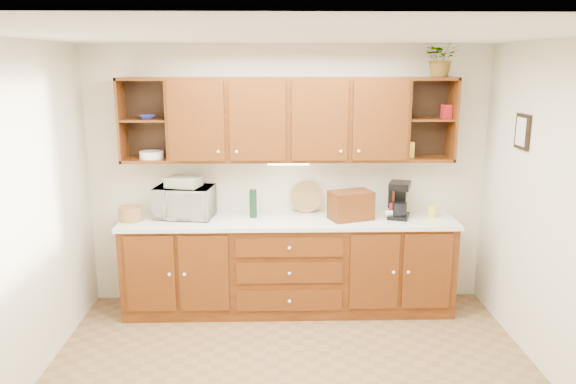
{
  "coord_description": "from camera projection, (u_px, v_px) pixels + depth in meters",
  "views": [
    {
      "loc": [
        -0.14,
        -3.81,
        2.42
      ],
      "look_at": [
        -0.01,
        1.15,
        1.28
      ],
      "focal_mm": 35.0,
      "sensor_mm": 36.0,
      "label": 1
    }
  ],
  "objects": [
    {
      "name": "bread_box",
      "position": [
        351.0,
        205.0,
        5.41
      ],
      "size": [
        0.46,
        0.37,
        0.28
      ],
      "primitive_type": "cube",
      "rotation": [
        0.0,
        0.0,
        0.34
      ],
      "color": "#3C1806",
      "rests_on": "countertop"
    },
    {
      "name": "framed_picture",
      "position": [
        523.0,
        132.0,
        4.77
      ],
      "size": [
        0.03,
        0.24,
        0.3
      ],
      "primitive_type": "cube",
      "color": "black",
      "rests_on": "right_wall"
    },
    {
      "name": "back_wall",
      "position": [
        288.0,
        176.0,
        5.67
      ],
      "size": [
        4.0,
        0.0,
        4.0
      ],
      "primitive_type": "plane",
      "rotation": [
        1.57,
        0.0,
        0.0
      ],
      "color": "beige",
      "rests_on": "floor"
    },
    {
      "name": "wicker_basket",
      "position": [
        131.0,
        214.0,
        5.38
      ],
      "size": [
        0.23,
        0.23,
        0.14
      ],
      "primitive_type": "cylinder",
      "rotation": [
        0.0,
        0.0,
        -0.02
      ],
      "color": "#9E7A42",
      "rests_on": "countertop"
    },
    {
      "name": "bowl_stack",
      "position": [
        147.0,
        117.0,
        5.32
      ],
      "size": [
        0.18,
        0.18,
        0.04
      ],
      "primitive_type": "imported",
      "rotation": [
        0.0,
        0.0,
        0.15
      ],
      "color": "navy",
      "rests_on": "upper_cabinets"
    },
    {
      "name": "plate_stack",
      "position": [
        152.0,
        155.0,
        5.41
      ],
      "size": [
        0.3,
        0.3,
        0.07
      ],
      "primitive_type": "cylinder",
      "rotation": [
        0.0,
        0.0,
        -0.41
      ],
      "color": "white",
      "rests_on": "upper_cabinets"
    },
    {
      "name": "upper_cabinets",
      "position": [
        289.0,
        119.0,
        5.38
      ],
      "size": [
        3.2,
        0.33,
        0.8
      ],
      "color": "#3C1806",
      "rests_on": "back_wall"
    },
    {
      "name": "canister_red",
      "position": [
        395.0,
        211.0,
        5.5
      ],
      "size": [
        0.12,
        0.12,
        0.14
      ],
      "primitive_type": "cylinder",
      "rotation": [
        0.0,
        0.0,
        -0.0
      ],
      "color": "#A7181B",
      "rests_on": "countertop"
    },
    {
      "name": "left_wall",
      "position": [
        8.0,
        227.0,
        3.92
      ],
      "size": [
        0.0,
        3.5,
        3.5
      ],
      "primitive_type": "plane",
      "rotation": [
        1.57,
        0.0,
        1.57
      ],
      "color": "beige",
      "rests_on": "floor"
    },
    {
      "name": "canister_white",
      "position": [
        335.0,
        206.0,
        5.55
      ],
      "size": [
        0.07,
        0.07,
        0.2
      ],
      "primitive_type": "cylinder",
      "rotation": [
        0.0,
        0.0,
        -0.01
      ],
      "color": "white",
      "rests_on": "countertop"
    },
    {
      "name": "pantry_box_yellow",
      "position": [
        409.0,
        150.0,
        5.47
      ],
      "size": [
        0.1,
        0.09,
        0.15
      ],
      "primitive_type": "cube",
      "rotation": [
        0.0,
        0.0,
        0.29
      ],
      "color": "yellow",
      "rests_on": "upper_cabinets"
    },
    {
      "name": "canister_yellow",
      "position": [
        432.0,
        211.0,
        5.51
      ],
      "size": [
        0.12,
        0.12,
        0.11
      ],
      "primitive_type": "cylinder",
      "rotation": [
        0.0,
        0.0,
        0.42
      ],
      "color": "yellow",
      "rests_on": "countertop"
    },
    {
      "name": "wine_bottle",
      "position": [
        253.0,
        204.0,
        5.48
      ],
      "size": [
        0.07,
        0.07,
        0.28
      ],
      "primitive_type": "cylinder",
      "rotation": [
        0.0,
        0.0,
        0.02
      ],
      "color": "black",
      "rests_on": "countertop"
    },
    {
      "name": "pantry_box_red",
      "position": [
        446.0,
        111.0,
        5.38
      ],
      "size": [
        0.1,
        0.09,
        0.13
      ],
      "primitive_type": "cube",
      "rotation": [
        0.0,
        0.0,
        0.18
      ],
      "color": "#A7181B",
      "rests_on": "upper_cabinets"
    },
    {
      "name": "microwave",
      "position": [
        184.0,
        202.0,
        5.49
      ],
      "size": [
        0.6,
        0.45,
        0.31
      ],
      "primitive_type": "imported",
      "rotation": [
        0.0,
        0.0,
        -0.15
      ],
      "color": "beige",
      "rests_on": "countertop"
    },
    {
      "name": "countertop",
      "position": [
        289.0,
        221.0,
        5.46
      ],
      "size": [
        3.24,
        0.64,
        0.04
      ],
      "primitive_type": "cube",
      "color": "white",
      "rests_on": "base_cabinets"
    },
    {
      "name": "undercabinet_light",
      "position": [
        288.0,
        164.0,
        5.43
      ],
      "size": [
        0.4,
        0.05,
        0.02
      ],
      "primitive_type": "cube",
      "color": "white",
      "rests_on": "upper_cabinets"
    },
    {
      "name": "ceiling",
      "position": [
        294.0,
        35.0,
        3.68
      ],
      "size": [
        4.0,
        4.0,
        0.0
      ],
      "primitive_type": "plane",
      "rotation": [
        3.14,
        0.0,
        0.0
      ],
      "color": "white",
      "rests_on": "back_wall"
    },
    {
      "name": "mug_tree",
      "position": [
        393.0,
        212.0,
        5.55
      ],
      "size": [
        0.23,
        0.25,
        0.29
      ],
      "rotation": [
        0.0,
        0.0,
        -0.04
      ],
      "color": "#3C1806",
      "rests_on": "countertop"
    },
    {
      "name": "towel_stack",
      "position": [
        184.0,
        182.0,
        5.44
      ],
      "size": [
        0.36,
        0.3,
        0.09
      ],
      "primitive_type": "cube",
      "rotation": [
        0.0,
        0.0,
        -0.28
      ],
      "color": "#F0E371",
      "rests_on": "microwave"
    },
    {
      "name": "coffee_maker",
      "position": [
        399.0,
        200.0,
        5.47
      ],
      "size": [
        0.26,
        0.3,
        0.36
      ],
      "rotation": [
        0.0,
        0.0,
        -0.34
      ],
      "color": "black",
      "rests_on": "countertop"
    },
    {
      "name": "potted_plant",
      "position": [
        442.0,
        57.0,
        5.23
      ],
      "size": [
        0.33,
        0.29,
        0.36
      ],
      "primitive_type": "imported",
      "rotation": [
        0.0,
        0.0,
        -0.03
      ],
      "color": "#999999",
      "rests_on": "upper_cabinets"
    },
    {
      "name": "right_wall",
      "position": [
        572.0,
        223.0,
        4.02
      ],
      "size": [
        0.0,
        3.5,
        3.5
      ],
      "primitive_type": "plane",
      "rotation": [
        1.57,
        0.0,
        -1.57
      ],
      "color": "beige",
      "rests_on": "floor"
    },
    {
      "name": "woven_tray",
      "position": [
        306.0,
        211.0,
        5.7
      ],
      "size": [
        0.33,
        0.12,
        0.32
      ],
      "primitive_type": "cylinder",
      "rotation": [
        1.36,
        0.0,
        -0.11
      ],
      "color": "#9E7A42",
      "rests_on": "countertop"
    },
    {
      "name": "base_cabinets",
      "position": [
        289.0,
        266.0,
        5.57
      ],
      "size": [
        3.2,
        0.6,
        0.9
      ],
      "primitive_type": "cube",
      "color": "#3C1806",
      "rests_on": "floor"
    }
  ]
}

